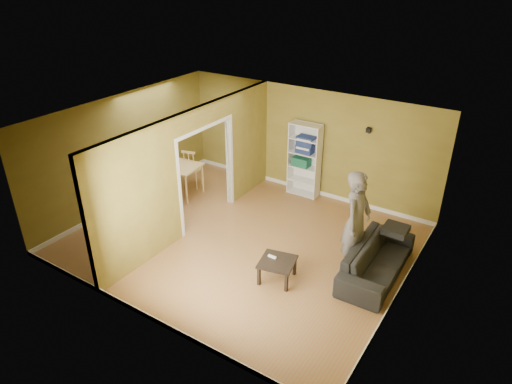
# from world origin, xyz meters

# --- Properties ---
(room_shell) EXTENTS (6.50, 6.50, 6.50)m
(room_shell) POSITION_xyz_m (0.00, 0.00, 1.30)
(room_shell) COLOR #9F5F3B
(room_shell) RESTS_ON ground
(partition) EXTENTS (0.22, 5.50, 2.60)m
(partition) POSITION_xyz_m (-1.20, 0.00, 1.30)
(partition) COLOR olive
(partition) RESTS_ON ground
(wall_speaker) EXTENTS (0.10, 0.10, 0.10)m
(wall_speaker) POSITION_xyz_m (1.50, 2.69, 1.90)
(wall_speaker) COLOR black
(wall_speaker) RESTS_ON room_shell
(sofa) EXTENTS (2.15, 0.96, 0.81)m
(sofa) POSITION_xyz_m (2.70, 0.42, 0.41)
(sofa) COLOR #232325
(sofa) RESTS_ON ground
(person) EXTENTS (0.85, 0.68, 2.28)m
(person) POSITION_xyz_m (2.22, 0.43, 1.14)
(person) COLOR slate
(person) RESTS_ON ground
(bookshelf) EXTENTS (0.77, 0.34, 1.82)m
(bookshelf) POSITION_xyz_m (0.06, 2.60, 0.91)
(bookshelf) COLOR white
(bookshelf) RESTS_ON ground
(paper_box_teal) EXTENTS (0.42, 0.27, 0.22)m
(paper_box_teal) POSITION_xyz_m (-0.02, 2.56, 0.85)
(paper_box_teal) COLOR #106562
(paper_box_teal) RESTS_ON bookshelf
(paper_box_navy_b) EXTENTS (0.40, 0.26, 0.21)m
(paper_box_navy_b) POSITION_xyz_m (0.06, 2.56, 1.20)
(paper_box_navy_b) COLOR navy
(paper_box_navy_b) RESTS_ON bookshelf
(paper_box_navy_c) EXTENTS (0.42, 0.27, 0.21)m
(paper_box_navy_c) POSITION_xyz_m (0.08, 2.56, 1.42)
(paper_box_navy_c) COLOR navy
(paper_box_navy_c) RESTS_ON bookshelf
(coffee_table) EXTENTS (0.61, 0.61, 0.41)m
(coffee_table) POSITION_xyz_m (1.25, -0.72, 0.35)
(coffee_table) COLOR black
(coffee_table) RESTS_ON ground
(game_controller) EXTENTS (0.16, 0.04, 0.03)m
(game_controller) POSITION_xyz_m (1.12, -0.68, 0.42)
(game_controller) COLOR white
(game_controller) RESTS_ON coffee_table
(dining_table) EXTENTS (1.23, 0.82, 0.77)m
(dining_table) POSITION_xyz_m (-2.61, 0.89, 0.69)
(dining_table) COLOR #D5C36F
(dining_table) RESTS_ON ground
(chair_left) EXTENTS (0.48, 0.48, 0.92)m
(chair_left) POSITION_xyz_m (-3.42, 0.95, 0.46)
(chair_left) COLOR tan
(chair_left) RESTS_ON ground
(chair_near) EXTENTS (0.51, 0.51, 0.93)m
(chair_near) POSITION_xyz_m (-2.57, 0.24, 0.46)
(chair_near) COLOR tan
(chair_near) RESTS_ON ground
(chair_far) EXTENTS (0.58, 0.58, 1.02)m
(chair_far) POSITION_xyz_m (-2.51, 1.43, 0.51)
(chair_far) COLOR tan
(chair_far) RESTS_ON ground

